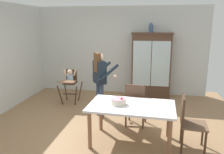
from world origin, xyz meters
name	(u,v)px	position (x,y,z in m)	size (l,w,h in m)	color
ground_plane	(102,127)	(0.00, 0.00, 0.00)	(6.24, 6.24, 0.00)	#93704C
wall_back	(120,51)	(0.00, 2.63, 1.35)	(5.32, 0.06, 2.70)	silver
china_cabinet	(151,65)	(0.98, 2.37, 0.97)	(1.20, 0.48, 1.93)	#4C3323
ceramic_vase	(151,28)	(0.94, 2.37, 2.04)	(0.13, 0.13, 0.27)	#3D567F
high_chair_with_toddler	(70,80)	(-1.21, 1.35, 0.65)	(0.59, 0.69, 0.95)	#4C3323
adult_person	(100,77)	(-0.17, 0.58, 0.97)	(0.68, 0.67, 1.53)	#33425B
dining_table	(131,110)	(0.67, -0.53, 0.65)	(1.59, 0.99, 0.74)	silver
birthday_cake	(118,101)	(0.43, -0.52, 0.79)	(0.28, 0.28, 0.19)	beige
dining_chair_far_side	(135,102)	(0.69, 0.15, 0.56)	(0.48, 0.48, 0.96)	#4C3323
dining_chair_right_end	(188,119)	(1.65, -0.57, 0.56)	(0.48, 0.48, 0.96)	#4C3323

